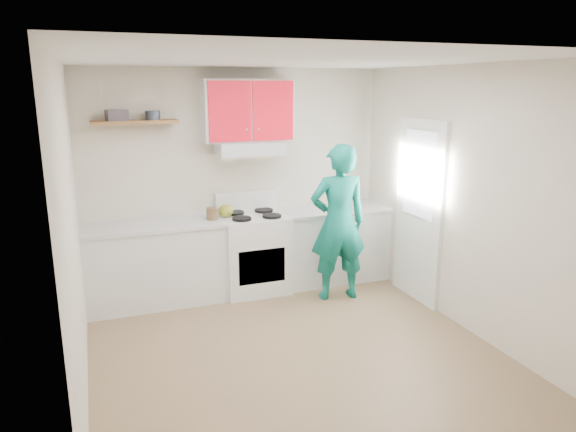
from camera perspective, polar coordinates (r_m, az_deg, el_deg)
name	(u,v)px	position (r m, az deg, el deg)	size (l,w,h in m)	color
floor	(294,350)	(5.07, 0.62, -14.30)	(3.80, 3.80, 0.00)	brown
ceiling	(295,60)	(4.47, 0.71, 16.51)	(3.60, 3.80, 0.04)	white
back_wall	(237,180)	(6.37, -5.56, 3.94)	(3.60, 0.04, 2.60)	beige
front_wall	(420,293)	(2.99, 14.09, -8.06)	(3.60, 0.04, 2.60)	beige
left_wall	(72,235)	(4.31, -22.26, -1.91)	(0.04, 3.80, 2.60)	beige
right_wall	(464,200)	(5.50, 18.43, 1.68)	(0.04, 3.80, 2.60)	beige
door	(419,212)	(6.09, 13.96, 0.47)	(0.05, 0.85, 2.05)	white
door_glass	(419,174)	(5.99, 13.98, 4.41)	(0.01, 0.55, 0.95)	white
counter_left	(156,264)	(6.11, -14.10, -5.10)	(1.52, 0.60, 0.90)	silver
counter_right	(332,244)	(6.68, 4.79, -3.08)	(1.32, 0.60, 0.90)	silver
stove	(254,253)	(6.30, -3.72, -4.03)	(0.76, 0.65, 0.92)	white
range_hood	(249,148)	(6.13, -4.19, 7.30)	(0.76, 0.44, 0.15)	silver
upper_cabinets	(247,110)	(6.15, -4.41, 11.29)	(1.02, 0.33, 0.70)	red
shelf	(134,122)	(5.94, -16.25, 9.73)	(0.90, 0.30, 0.04)	brown
books	(117,115)	(5.89, -18.00, 10.30)	(0.22, 0.16, 0.11)	#413940
tin	(153,115)	(5.95, -14.39, 10.50)	(0.16, 0.16, 0.10)	#333D4C
kettle	(226,211)	(6.12, -6.76, 0.58)	(0.18, 0.18, 0.15)	olive
crock	(212,215)	(6.02, -8.19, 0.15)	(0.13, 0.13, 0.16)	brown
cutting_board	(327,211)	(6.44, 4.23, 0.51)	(0.31, 0.22, 0.02)	olive
silicone_mat	(347,208)	(6.66, 6.41, 0.86)	(0.30, 0.25, 0.01)	red
person	(338,223)	(5.97, 5.45, -0.72)	(0.65, 0.43, 1.79)	#0C7061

